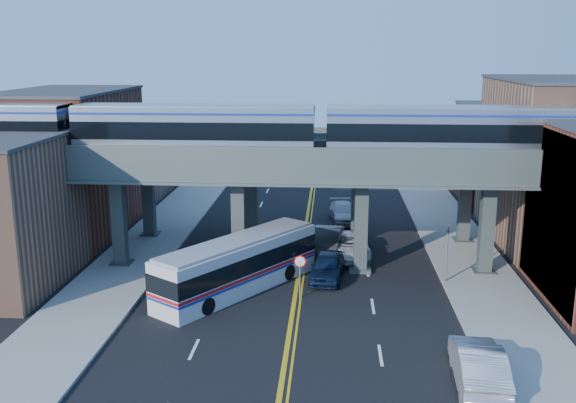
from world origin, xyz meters
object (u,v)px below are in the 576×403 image
Objects in this scene: car_parked_curb at (478,365)px; car_lane_b at (327,242)px; car_lane_a at (327,266)px; transit_train at (195,129)px; stop_sign at (300,269)px; car_lane_d at (344,212)px; traffic_signal at (447,248)px; car_lane_c at (350,245)px; transit_bus at (238,265)px.

car_lane_b is at bearing -66.12° from car_parked_curb.
car_lane_a is 5.11m from car_lane_b.
transit_train is 8.49× the size of car_lane_b.
stop_sign is at bearing -108.64° from car_lane_a.
car_parked_curb reaches higher than car_lane_d.
stop_sign is 8.61m from car_lane_b.
car_lane_b is (-0.07, 5.11, 0.09)m from car_lane_a.
traffic_signal reaches higher than stop_sign.
traffic_signal reaches higher than car_lane_d.
stop_sign is at bearing -113.37° from car_lane_c.
car_parked_curb is (6.63, -12.81, 0.11)m from car_lane_a.
transit_train reaches higher than traffic_signal.
car_lane_b is 19.13m from car_parked_curb.
transit_train is at bearing -165.40° from car_lane_c.
stop_sign is (6.97, -5.00, -7.50)m from transit_train.
car_lane_c is (10.08, 3.04, -8.46)m from transit_train.
transit_train is 12.38m from car_lane_b.
car_lane_d is at bearing 88.30° from car_lane_b.
car_lane_a is at bearing -110.37° from car_lane_c.
transit_train reaches higher than stop_sign.
car_lane_d is (9.81, 12.54, -8.50)m from transit_train.
transit_bus is at bearing 165.18° from stop_sign.
car_lane_a reaches higher than car_lane_c.
traffic_signal is 9.29m from car_lane_b.
transit_train reaches higher than car_parked_curb.
stop_sign is 0.23× the size of transit_bus.
car_lane_d is (6.60, 16.55, -0.81)m from transit_bus.
car_lane_a is 0.85× the size of car_parked_curb.
transit_train is 11.39m from stop_sign.
transit_train is 12.12m from car_lane_a.
stop_sign is at bearing -106.54° from car_lane_d.
car_lane_c is 1.02× the size of car_parked_curb.
stop_sign is 8.68m from car_lane_c.
stop_sign is at bearing -161.37° from traffic_signal.
transit_bus is at bearing -51.27° from transit_train.
transit_bus is 17.84m from car_lane_d.
car_parked_curb is (-0.70, -12.47, -1.37)m from traffic_signal.
transit_bus is 2.13× the size of car_lane_d.
traffic_signal is 7.48m from car_lane_a.
car_lane_a is 14.42m from car_parked_curb.
car_lane_b is at bearing 143.67° from traffic_signal.
traffic_signal is 12.83m from transit_bus.
transit_bus reaches higher than stop_sign.
transit_train is at bearing 175.54° from car_lane_a.
transit_bus reaches higher than car_lane_b.
traffic_signal is (15.87, -2.00, -6.96)m from transit_train.
car_lane_c is (3.12, 8.04, -0.96)m from stop_sign.
transit_train reaches higher than car_lane_c.
stop_sign is at bearing -35.67° from transit_train.
car_parked_curb is (15.17, -14.47, -8.33)m from transit_train.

